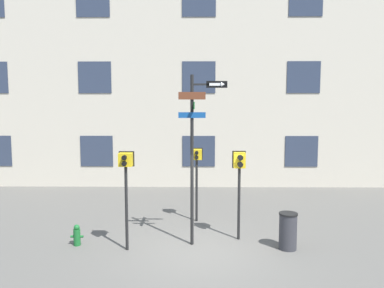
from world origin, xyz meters
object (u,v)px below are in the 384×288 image
Objects in this scene: street_sign_pole at (195,144)px; pedestrian_signal_across at (197,164)px; fire_hydrant at (77,235)px; pedestrian_signal_left at (126,173)px; trash_bin at (288,231)px; pedestrian_signal_right at (239,170)px.

pedestrian_signal_across is (0.05, 2.12, -0.89)m from street_sign_pole.
pedestrian_signal_left is at bearing -11.61° from fire_hydrant.
street_sign_pole is 1.99m from pedestrian_signal_left.
pedestrian_signal_across is 3.73m from trash_bin.
street_sign_pole reaches higher than trash_bin.
fire_hydrant is 5.75m from trash_bin.
pedestrian_signal_right is at bearing -54.50° from pedestrian_signal_across.
street_sign_pole reaches higher than pedestrian_signal_right.
pedestrian_signal_left is 4.59m from trash_bin.
pedestrian_signal_right reaches higher than trash_bin.
trash_bin is (1.24, -0.72, -1.52)m from pedestrian_signal_right.
street_sign_pole is at bearing 173.16° from trash_bin.
pedestrian_signal_right is 4.34× the size of fire_hydrant.
street_sign_pole is 1.83× the size of pedestrian_signal_right.
pedestrian_signal_right reaches higher than pedestrian_signal_across.
pedestrian_signal_left is (-1.80, -0.41, -0.73)m from street_sign_pole.
pedestrian_signal_left reaches higher than fire_hydrant.
pedestrian_signal_across is at bearing 34.16° from fire_hydrant.
pedestrian_signal_right is at bearing 18.40° from street_sign_pole.
pedestrian_signal_left is 2.32m from fire_hydrant.
fire_hydrant is 0.59× the size of trash_bin.
pedestrian_signal_left is 1.08× the size of pedestrian_signal_across.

